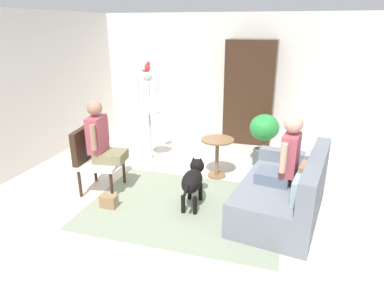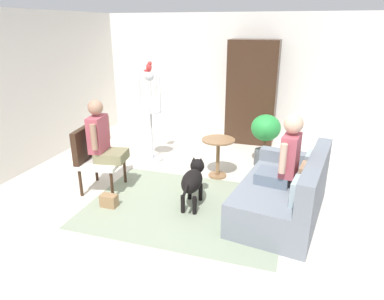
# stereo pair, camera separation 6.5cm
# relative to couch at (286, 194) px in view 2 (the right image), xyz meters

# --- Properties ---
(ground_plane) EXTENTS (7.69, 7.69, 0.00)m
(ground_plane) POSITION_rel_couch_xyz_m (-1.30, -0.02, -0.30)
(ground_plane) COLOR beige
(back_wall) EXTENTS (6.29, 0.12, 2.52)m
(back_wall) POSITION_rel_couch_xyz_m (-1.30, 3.25, 0.96)
(back_wall) COLOR silver
(back_wall) RESTS_ON ground
(left_wall) EXTENTS (0.12, 7.01, 2.52)m
(left_wall) POSITION_rel_couch_xyz_m (-4.21, 0.28, 0.96)
(left_wall) COLOR silver
(left_wall) RESTS_ON ground
(area_rug) EXTENTS (2.54, 1.90, 0.01)m
(area_rug) POSITION_rel_couch_xyz_m (-1.27, -0.19, -0.30)
(area_rug) COLOR gray
(area_rug) RESTS_ON ground
(couch) EXTENTS (1.18, 1.76, 0.85)m
(couch) POSITION_rel_couch_xyz_m (0.00, 0.00, 0.00)
(couch) COLOR slate
(couch) RESTS_ON ground
(armchair) EXTENTS (0.64, 0.69, 0.93)m
(armchair) POSITION_rel_couch_xyz_m (-2.69, -0.06, 0.25)
(armchair) COLOR #382316
(armchair) RESTS_ON ground
(person_on_couch) EXTENTS (0.52, 0.50, 0.89)m
(person_on_couch) POSITION_rel_couch_xyz_m (-0.05, -0.02, 0.50)
(person_on_couch) COLOR slate
(person_on_armchair) EXTENTS (0.51, 0.52, 0.87)m
(person_on_armchair) POSITION_rel_couch_xyz_m (-2.54, -0.04, 0.51)
(person_on_armchair) COLOR #7F7A56
(round_end_table) EXTENTS (0.51, 0.51, 0.63)m
(round_end_table) POSITION_rel_couch_xyz_m (-1.09, 0.89, 0.12)
(round_end_table) COLOR olive
(round_end_table) RESTS_ON ground
(dog) EXTENTS (0.30, 0.87, 0.58)m
(dog) POSITION_rel_couch_xyz_m (-1.19, -0.09, 0.07)
(dog) COLOR black
(dog) RESTS_ON ground
(bird_cage_stand) EXTENTS (0.37, 0.37, 1.55)m
(bird_cage_stand) POSITION_rel_couch_xyz_m (-2.36, 1.24, 0.45)
(bird_cage_stand) COLOR silver
(bird_cage_stand) RESTS_ON ground
(parrot) EXTENTS (0.17, 0.10, 0.17)m
(parrot) POSITION_rel_couch_xyz_m (-2.36, 1.24, 1.33)
(parrot) COLOR red
(parrot) RESTS_ON bird_cage_stand
(potted_plant) EXTENTS (0.49, 0.49, 0.89)m
(potted_plant) POSITION_rel_couch_xyz_m (-0.44, 1.59, 0.26)
(potted_plant) COLOR #4C5156
(potted_plant) RESTS_ON ground
(armoire_cabinet) EXTENTS (0.96, 0.56, 2.02)m
(armoire_cabinet) POSITION_rel_couch_xyz_m (-0.87, 2.84, 0.71)
(armoire_cabinet) COLOR #382316
(armoire_cabinet) RESTS_ON ground
(handbag) EXTENTS (0.22, 0.13, 0.17)m
(handbag) POSITION_rel_couch_xyz_m (-2.23, -0.49, -0.21)
(handbag) COLOR #99724C
(handbag) RESTS_ON ground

